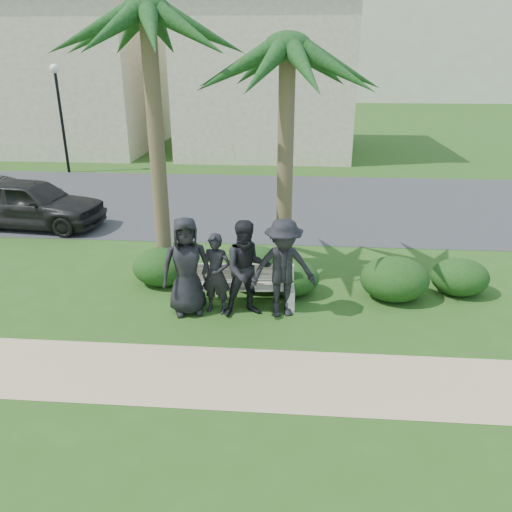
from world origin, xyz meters
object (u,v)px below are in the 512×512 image
object	(u,v)px
man_a	(187,266)
man_c	(247,269)
park_bench	(237,289)
palm_right	(288,50)
palm_left	(147,15)
car_a	(32,203)
man_b	(216,274)
man_d	(283,269)
street_lamp	(59,100)

from	to	relation	value
man_a	man_c	xyz separation A→B (m)	(1.14, -0.00, -0.02)
park_bench	palm_right	bearing A→B (deg)	51.66
man_c	palm_left	world-z (taller)	palm_left
palm_left	car_a	bearing A→B (deg)	145.43
man_b	palm_left	bearing A→B (deg)	145.27
man_d	car_a	bearing A→B (deg)	135.34
street_lamp	man_c	xyz separation A→B (m)	(8.70, -11.78, -2.01)
man_c	street_lamp	bearing A→B (deg)	109.72
man_a	park_bench	bearing A→B (deg)	3.03
man_a	palm_left	size ratio (longest dim) A/B	0.30
street_lamp	man_b	distance (m)	14.41
park_bench	palm_right	size ratio (longest dim) A/B	0.40
man_a	man_c	bearing A→B (deg)	-17.64
street_lamp	palm_left	world-z (taller)	palm_left
man_a	car_a	distance (m)	7.24
palm_left	street_lamp	bearing A→B (deg)	123.34
man_a	man_d	xyz separation A→B (m)	(1.80, 0.04, 0.00)
park_bench	man_b	world-z (taller)	man_b
car_a	street_lamp	bearing A→B (deg)	21.89
man_b	car_a	xyz separation A→B (m)	(-6.02, 4.68, -0.09)
man_d	man_a	bearing A→B (deg)	169.42
man_a	car_a	size ratio (longest dim) A/B	0.47
man_b	car_a	size ratio (longest dim) A/B	0.39
man_d	palm_right	size ratio (longest dim) A/B	0.34
man_d	car_a	xyz separation A→B (m)	(-7.27, 4.70, -0.26)
man_c	car_a	world-z (taller)	man_c
man_a	man_c	distance (m)	1.14
street_lamp	man_b	xyz separation A→B (m)	(8.11, -11.72, -2.15)
man_d	street_lamp	bearing A→B (deg)	116.78
man_c	man_d	distance (m)	0.66
palm_left	car_a	size ratio (longest dim) A/B	1.54
park_bench	man_d	size ratio (longest dim) A/B	1.20
street_lamp	palm_left	xyz separation A→B (m)	(6.74, -10.24, 2.35)
man_d	car_a	distance (m)	8.66
man_a	palm_left	bearing A→B (deg)	100.98
street_lamp	car_a	bearing A→B (deg)	-73.46
street_lamp	car_a	world-z (taller)	street_lamp
palm_right	car_a	distance (m)	8.84
car_a	park_bench	bearing A→B (deg)	-119.33
man_b	palm_right	distance (m)	4.37
palm_left	car_a	distance (m)	7.28
street_lamp	man_a	xyz separation A→B (m)	(7.56, -11.78, -1.99)
park_bench	man_b	distance (m)	0.62
man_b	man_d	xyz separation A→B (m)	(1.25, -0.02, 0.16)
man_b	street_lamp	bearing A→B (deg)	137.04
man_b	palm_right	bearing A→B (deg)	64.10
man_d	car_a	world-z (taller)	man_d
man_b	palm_right	xyz separation A→B (m)	(1.22, 1.54, 3.90)
man_a	palm_left	world-z (taller)	palm_left
man_c	car_a	bearing A→B (deg)	127.62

